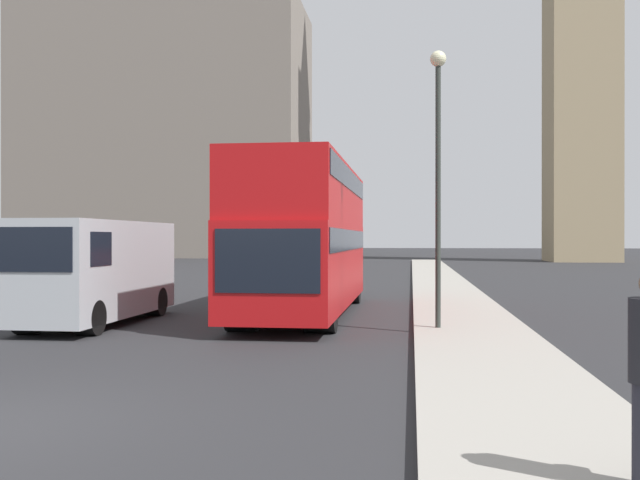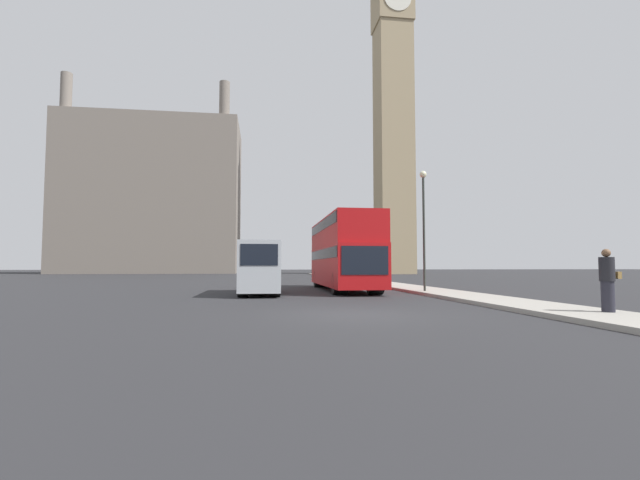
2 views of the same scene
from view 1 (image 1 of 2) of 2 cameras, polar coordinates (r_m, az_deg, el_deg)
sidewalk_strip at (r=7.95m, az=17.41°, el=-15.03°), size 2.58×120.00×0.15m
building_block_distant at (r=87.19m, az=-12.13°, el=8.40°), size 32.45×15.94×35.70m
red_double_decker_bus at (r=20.01m, az=-1.18°, el=0.63°), size 2.56×10.70×4.15m
white_van at (r=18.62m, az=-17.48°, el=-2.23°), size 1.95×5.99×2.58m
street_lamp at (r=16.33m, az=9.43°, el=7.28°), size 0.36×0.36×6.22m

